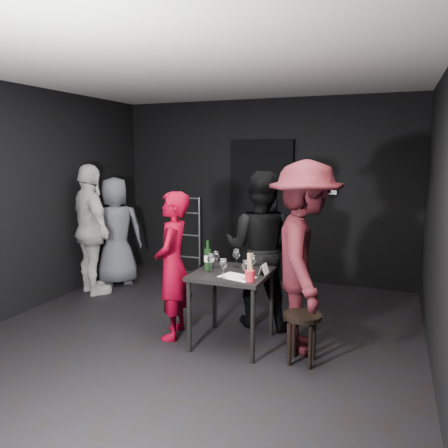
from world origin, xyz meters
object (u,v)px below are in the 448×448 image
at_px(man_maroon, 305,235).
at_px(wine_bottle, 208,258).
at_px(stool, 302,324).
at_px(tasting_table, 232,281).
at_px(bystander_cream, 91,218).
at_px(server_red, 173,264).
at_px(bystander_grey, 116,229).
at_px(breadstick_cup, 250,268).
at_px(hand_truck, 188,260).
at_px(woman_black, 260,238).

height_order(man_maroon, wine_bottle, man_maroon).
bearing_deg(wine_bottle, stool, -8.48).
height_order(tasting_table, bystander_cream, bystander_cream).
bearing_deg(bystander_cream, tasting_table, -167.96).
bearing_deg(wine_bottle, server_red, -174.95).
bearing_deg(tasting_table, bystander_cream, 160.42).
relative_size(bystander_grey, breadstick_cup, 5.89).
height_order(hand_truck, breadstick_cup, hand_truck).
distance_m(stool, breadstick_cup, 0.70).
height_order(stool, server_red, server_red).
bearing_deg(bystander_grey, man_maroon, 118.33).
relative_size(man_maroon, wine_bottle, 7.70).
relative_size(server_red, bystander_cream, 0.74).
bearing_deg(server_red, breadstick_cup, 63.02).
bearing_deg(stool, breadstick_cup, -169.30).
distance_m(hand_truck, wine_bottle, 2.66).
distance_m(tasting_table, stool, 0.80).
relative_size(tasting_table, woman_black, 0.38).
bearing_deg(bystander_cream, stool, -166.05).
distance_m(wine_bottle, breadstick_cup, 0.58).
relative_size(woman_black, breadstick_cup, 7.03).
distance_m(hand_truck, tasting_table, 2.75).
xyz_separation_m(man_maroon, bystander_cream, (-3.01, 0.68, -0.10)).
bearing_deg(bystander_grey, server_red, 100.41).
distance_m(hand_truck, breadstick_cup, 3.13).
height_order(stool, woman_black, woman_black).
bearing_deg(woman_black, bystander_cream, -5.12).
relative_size(stool, bystander_grey, 0.28).
xyz_separation_m(hand_truck, wine_bottle, (1.31, -2.22, 0.64)).
xyz_separation_m(stool, server_red, (-1.38, 0.12, 0.40)).
bearing_deg(man_maroon, tasting_table, 87.62).
height_order(tasting_table, breadstick_cup, breadstick_cup).
bearing_deg(breadstick_cup, server_red, 167.18).
xyz_separation_m(man_maroon, breadstick_cup, (-0.42, -0.39, -0.26)).
height_order(woman_black, bystander_grey, woman_black).
xyz_separation_m(stool, wine_bottle, (-1.00, 0.15, 0.49)).
relative_size(hand_truck, server_red, 0.79).
distance_m(hand_truck, server_red, 2.50).
relative_size(bystander_cream, bystander_grey, 1.26).
bearing_deg(bystander_grey, tasting_table, 109.84).
relative_size(hand_truck, bystander_cream, 0.59).
height_order(tasting_table, stool, tasting_table).
bearing_deg(woman_black, man_maroon, 140.83).
bearing_deg(tasting_table, wine_bottle, -179.95).
bearing_deg(woman_black, server_red, 40.98).
distance_m(stool, server_red, 1.44).
bearing_deg(tasting_table, man_maroon, 12.51).
bearing_deg(bystander_cream, woman_black, -153.33).
xyz_separation_m(server_red, bystander_grey, (-1.65, 1.36, 0.05)).
xyz_separation_m(man_maroon, wine_bottle, (-0.94, -0.15, -0.27)).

